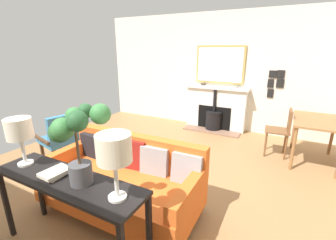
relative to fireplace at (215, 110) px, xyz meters
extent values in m
cube|color=olive|center=(2.59, -0.08, -0.46)|extent=(5.62, 5.80, 0.01)
cube|color=silver|center=(-0.22, -0.08, 0.86)|extent=(0.12, 5.80, 2.62)
cube|color=brown|center=(0.25, 0.00, -0.44)|extent=(0.33, 1.29, 0.03)
cube|color=silver|center=(-0.03, 0.00, 0.03)|extent=(0.24, 1.36, 0.96)
cube|color=black|center=(0.07, 0.00, -0.15)|extent=(0.06, 0.77, 0.53)
cylinder|color=black|center=(0.11, 0.00, -0.22)|extent=(0.36, 0.36, 0.40)
cylinder|color=black|center=(0.11, 0.00, -0.01)|extent=(0.38, 0.38, 0.02)
cylinder|color=black|center=(0.11, 0.00, 0.25)|extent=(0.07, 0.07, 0.51)
cube|color=silver|center=(-0.01, 0.00, 0.53)|extent=(0.29, 1.44, 0.05)
cube|color=tan|center=(-0.13, 0.00, 1.04)|extent=(0.04, 1.10, 0.84)
cube|color=silver|center=(-0.11, 0.00, 1.04)|extent=(0.01, 1.02, 0.76)
cylinder|color=#47382D|center=(-0.04, -0.34, 0.58)|extent=(0.11, 0.11, 0.05)
torus|color=#47382D|center=(-0.04, -0.34, 0.60)|extent=(0.12, 0.12, 0.01)
cylinder|color=#9E9384|center=(-0.04, 0.40, 0.58)|extent=(0.14, 0.14, 0.04)
torus|color=#9E9384|center=(-0.04, 0.40, 0.59)|extent=(0.14, 0.14, 0.01)
cylinder|color=#B2B2B7|center=(3.72, -0.90, -0.40)|extent=(0.04, 0.04, 0.10)
cylinder|color=#B2B2B7|center=(3.02, -0.91, -0.40)|extent=(0.04, 0.04, 0.10)
cylinder|color=#B2B2B7|center=(2.99, 0.66, -0.40)|extent=(0.04, 0.04, 0.10)
cube|color=orange|center=(3.36, -0.12, -0.19)|extent=(0.92, 1.86, 0.33)
cube|color=orange|center=(2.97, -0.13, 0.17)|extent=(0.17, 1.85, 0.39)
cube|color=orange|center=(3.37, -0.98, 0.06)|extent=(0.84, 0.13, 0.17)
cube|color=orange|center=(3.34, 0.74, 0.06)|extent=(0.84, 0.13, 0.17)
cube|color=black|center=(3.09, -0.79, 0.13)|extent=(0.14, 0.34, 0.33)
cube|color=#4C6B47|center=(3.08, -0.50, 0.12)|extent=(0.16, 0.33, 0.33)
cube|color=maroon|center=(3.08, -0.13, 0.14)|extent=(0.19, 0.38, 0.38)
cube|color=#99999E|center=(3.07, 0.19, 0.13)|extent=(0.18, 0.35, 0.35)
cube|color=#99999E|center=(3.06, 0.60, 0.13)|extent=(0.17, 0.35, 0.35)
cylinder|color=#B2B2B7|center=(2.62, -0.64, -0.41)|extent=(0.04, 0.04, 0.09)
cylinder|color=#B2B2B7|center=(2.68, -0.04, -0.41)|extent=(0.04, 0.04, 0.09)
cylinder|color=#B2B2B7|center=(2.08, -0.59, -0.41)|extent=(0.04, 0.04, 0.09)
cylinder|color=#B2B2B7|center=(2.15, 0.02, -0.41)|extent=(0.04, 0.04, 0.09)
cube|color=orange|center=(2.38, -0.31, -0.21)|extent=(0.75, 0.82, 0.30)
cube|color=#4C3321|center=(2.48, -1.99, -0.27)|extent=(0.05, 0.05, 0.36)
cube|color=#4C3321|center=(2.98, -2.10, -0.27)|extent=(0.05, 0.05, 0.36)
cube|color=#4C3321|center=(2.59, -1.53, -0.27)|extent=(0.05, 0.05, 0.36)
cube|color=#4C3321|center=(3.08, -1.64, -0.27)|extent=(0.05, 0.05, 0.36)
cube|color=teal|center=(2.78, -1.82, -0.08)|extent=(0.71, 0.68, 0.08)
cube|color=teal|center=(2.84, -1.57, 0.18)|extent=(0.61, 0.24, 0.44)
cube|color=#4C3321|center=(2.47, -1.75, 0.01)|extent=(0.16, 0.53, 0.04)
cube|color=#4C3321|center=(3.10, -1.89, 0.01)|extent=(0.16, 0.53, 0.04)
cube|color=black|center=(3.85, -0.84, -0.08)|extent=(0.04, 0.04, 0.74)
cube|color=black|center=(3.85, 0.60, -0.08)|extent=(0.04, 0.04, 0.74)
cube|color=black|center=(4.20, -0.84, -0.08)|extent=(0.04, 0.04, 0.74)
cube|color=black|center=(4.02, -0.12, 0.31)|extent=(0.41, 1.51, 0.03)
cylinder|color=white|center=(4.02, -0.68, 0.33)|extent=(0.14, 0.14, 0.02)
cylinder|color=white|center=(4.02, -0.68, 0.46)|extent=(0.03, 0.03, 0.25)
cylinder|color=white|center=(4.02, -0.68, 0.69)|extent=(0.23, 0.23, 0.20)
cylinder|color=white|center=(4.02, 0.45, 0.33)|extent=(0.14, 0.14, 0.02)
cylinder|color=white|center=(4.02, 0.45, 0.48)|extent=(0.03, 0.03, 0.28)
cylinder|color=silver|center=(4.02, 0.45, 0.73)|extent=(0.25, 0.25, 0.21)
cylinder|color=#4C4C51|center=(4.00, 0.05, 0.41)|extent=(0.19, 0.19, 0.18)
cylinder|color=brown|center=(4.00, 0.05, 0.64)|extent=(0.02, 0.02, 0.28)
sphere|color=#387A3D|center=(4.13, 0.08, 0.84)|extent=(0.17, 0.17, 0.17)
sphere|color=#26562D|center=(4.09, 0.19, 0.91)|extent=(0.15, 0.15, 0.15)
sphere|color=#387A3D|center=(3.93, 0.25, 0.93)|extent=(0.16, 0.16, 0.16)
sphere|color=#26562D|center=(3.88, 0.05, 0.91)|extent=(0.12, 0.12, 0.12)
sphere|color=#387A3D|center=(3.91, -0.06, 0.86)|extent=(0.14, 0.14, 0.14)
sphere|color=#26562D|center=(4.08, -0.04, 0.78)|extent=(0.17, 0.17, 0.17)
cube|color=beige|center=(4.02, -0.24, 0.33)|extent=(0.22, 0.16, 0.02)
cube|color=beige|center=(4.03, -0.24, 0.36)|extent=(0.25, 0.19, 0.03)
cylinder|color=olive|center=(0.40, 1.65, -0.10)|extent=(0.05, 0.05, 0.71)
cylinder|color=olive|center=(1.35, 1.65, -0.10)|extent=(0.05, 0.05, 0.71)
cylinder|color=olive|center=(0.40, 2.25, -0.10)|extent=(0.05, 0.05, 0.71)
cube|color=olive|center=(0.88, 1.95, 0.27)|extent=(1.05, 0.70, 0.03)
cylinder|color=brown|center=(0.73, 1.21, -0.22)|extent=(0.03, 0.03, 0.45)
cylinder|color=brown|center=(1.05, 1.23, -0.22)|extent=(0.03, 0.03, 0.45)
cylinder|color=brown|center=(0.70, 1.53, -0.22)|extent=(0.03, 0.03, 0.45)
cylinder|color=brown|center=(1.02, 1.55, -0.22)|extent=(0.03, 0.03, 0.45)
cube|color=brown|center=(0.88, 1.38, 0.01)|extent=(0.43, 0.43, 0.02)
cube|color=brown|center=(0.86, 1.55, 0.21)|extent=(0.36, 0.06, 0.38)
cube|color=black|center=(-0.14, 1.12, 0.88)|extent=(0.02, 0.15, 0.14)
cube|color=black|center=(-0.14, 1.27, 0.88)|extent=(0.02, 0.14, 0.17)
cube|color=black|center=(-0.14, 1.10, 0.69)|extent=(0.02, 0.12, 0.17)
cube|color=black|center=(-0.14, 1.28, 0.70)|extent=(0.02, 0.14, 0.17)
cube|color=black|center=(-0.14, 1.12, 0.48)|extent=(0.02, 0.12, 0.17)
camera|label=1|loc=(5.15, 1.47, 1.39)|focal=24.73mm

